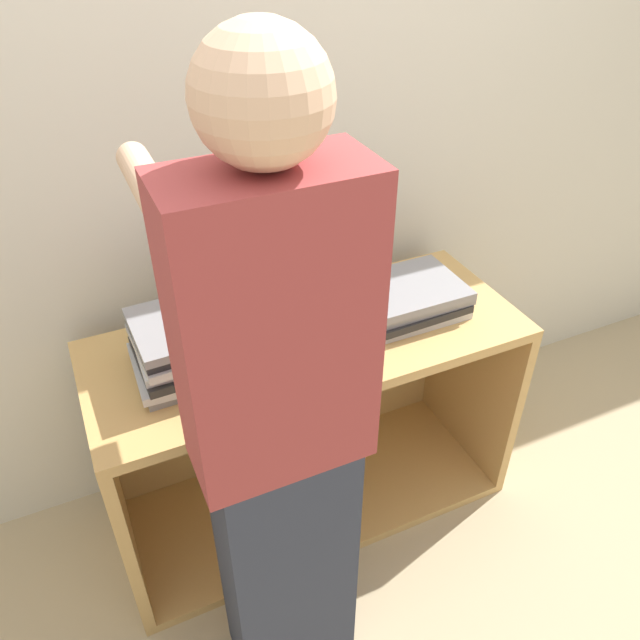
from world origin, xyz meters
TOP-DOWN VIEW (x-y plane):
  - ground_plane at (0.00, 0.00)m, footprint 12.00×12.00m
  - wall_back at (0.00, 0.67)m, footprint 8.00×0.05m
  - cart at (0.00, 0.36)m, footprint 1.39×0.57m
  - laptop_open at (0.00, 0.34)m, footprint 0.33×0.32m
  - laptop_stack_left at (-0.36, 0.28)m, footprint 0.36×0.29m
  - laptop_stack_right at (0.36, 0.28)m, footprint 0.35×0.29m
  - person at (-0.28, -0.19)m, footprint 0.40×0.54m
  - inventory_tag at (-0.36, 0.22)m, footprint 0.06×0.02m

SIDE VIEW (x-z plane):
  - ground_plane at x=0.00m, z-range 0.00..0.00m
  - cart at x=0.00m, z-range 0.00..0.78m
  - laptop_stack_right at x=0.36m, z-range 0.78..0.89m
  - laptop_open at x=0.00m, z-range 0.70..0.98m
  - laptop_stack_left at x=-0.36m, z-range 0.78..0.96m
  - person at x=-0.28m, z-range 0.02..1.82m
  - inventory_tag at x=-0.36m, z-range 0.96..0.97m
  - wall_back at x=0.00m, z-range 0.00..2.40m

